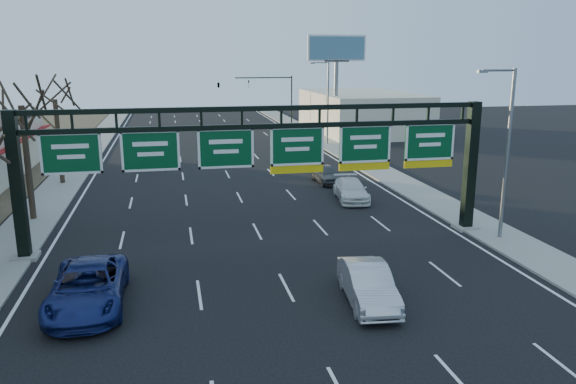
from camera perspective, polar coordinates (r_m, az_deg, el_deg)
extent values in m
plane|color=black|center=(22.48, 0.87, -11.61)|extent=(160.00, 160.00, 0.00)
cube|color=gray|center=(41.77, -23.02, -0.65)|extent=(3.00, 120.00, 0.12)
cube|color=gray|center=(44.47, 11.30, 1.00)|extent=(3.00, 120.00, 0.12)
cube|color=white|center=(41.21, -5.30, 0.14)|extent=(21.60, 120.00, 0.01)
cube|color=black|center=(29.35, -25.79, 0.49)|extent=(0.55, 0.55, 7.20)
cube|color=gray|center=(30.25, -25.11, -5.98)|extent=(1.20, 1.20, 0.20)
cube|color=black|center=(32.77, 18.01, 2.44)|extent=(0.55, 0.55, 7.20)
cube|color=gray|center=(33.58, 17.58, -3.43)|extent=(1.20, 1.20, 0.20)
cube|color=black|center=(28.30, -2.71, 8.48)|extent=(23.40, 0.25, 0.25)
cube|color=black|center=(28.40, -2.69, 6.67)|extent=(23.40, 0.25, 0.25)
cube|color=#044220|center=(28.56, -21.17, 3.68)|extent=(2.80, 0.10, 2.00)
cube|color=#044220|center=(28.20, -13.79, 4.09)|extent=(2.80, 0.10, 2.00)
cube|color=#044220|center=(28.31, -6.33, 4.44)|extent=(2.80, 0.10, 2.00)
cube|color=#044220|center=(28.89, 0.93, 4.70)|extent=(2.80, 0.10, 2.00)
cube|color=yellow|center=(29.11, 0.92, 2.33)|extent=(2.80, 0.10, 0.40)
cube|color=#044220|center=(29.92, 7.82, 4.89)|extent=(2.80, 0.10, 2.00)
cube|color=yellow|center=(30.12, 7.75, 2.59)|extent=(2.80, 0.10, 0.40)
cube|color=#044220|center=(31.34, 14.18, 4.99)|extent=(2.80, 0.10, 2.00)
cube|color=yellow|center=(31.54, 14.05, 2.80)|extent=(2.80, 0.10, 0.40)
cube|color=maroon|center=(50.67, -25.48, 4.85)|extent=(1.20, 18.00, 0.40)
cube|color=beige|center=(74.35, 7.45, 8.06)|extent=(12.00, 20.00, 5.00)
cylinder|color=#31231B|center=(36.30, -24.95, 2.77)|extent=(0.36, 0.36, 6.84)
cylinder|color=#31231B|center=(46.00, -22.26, 4.84)|extent=(0.36, 0.36, 6.46)
cylinder|color=slate|center=(31.39, 21.38, 3.59)|extent=(0.20, 0.20, 9.00)
cylinder|color=slate|center=(30.51, 20.66, 11.72)|extent=(1.80, 0.12, 0.12)
cube|color=slate|center=(30.04, 19.17, 11.73)|extent=(0.50, 0.22, 0.15)
cylinder|color=slate|center=(62.43, 4.07, 9.05)|extent=(0.20, 0.20, 9.00)
cylinder|color=slate|center=(61.99, 3.32, 13.10)|extent=(1.80, 0.12, 0.12)
cube|color=slate|center=(61.76, 2.49, 13.06)|extent=(0.50, 0.22, 0.15)
cylinder|color=slate|center=(67.89, 4.87, 9.30)|extent=(0.50, 0.50, 9.00)
cube|color=slate|center=(67.70, 4.95, 13.10)|extent=(3.00, 0.30, 0.20)
cube|color=white|center=(67.71, 4.97, 14.37)|extent=(7.00, 0.30, 3.00)
cube|color=teal|center=(67.52, 5.03, 14.37)|extent=(6.60, 0.05, 2.60)
cylinder|color=black|center=(76.83, 0.37, 9.10)|extent=(0.18, 0.18, 7.00)
cylinder|color=black|center=(75.92, -2.49, 11.53)|extent=(7.60, 0.14, 0.14)
imported|color=black|center=(75.64, -4.01, 10.89)|extent=(0.20, 0.20, 1.00)
imported|color=black|center=(75.19, -7.08, 10.81)|extent=(0.54, 0.54, 1.62)
imported|color=navy|center=(23.48, -19.69, -9.09)|extent=(2.78, 6.02, 1.67)
imported|color=#BABABF|center=(22.77, 8.12, -9.28)|extent=(2.11, 4.85, 1.55)
imported|color=white|center=(38.54, 6.42, 0.22)|extent=(2.56, 5.03, 1.40)
imported|color=#45484B|center=(43.63, 3.95, 1.85)|extent=(1.84, 4.17, 1.40)
imported|color=#B4B5BA|center=(52.18, -13.79, 3.50)|extent=(1.71, 4.58, 1.50)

